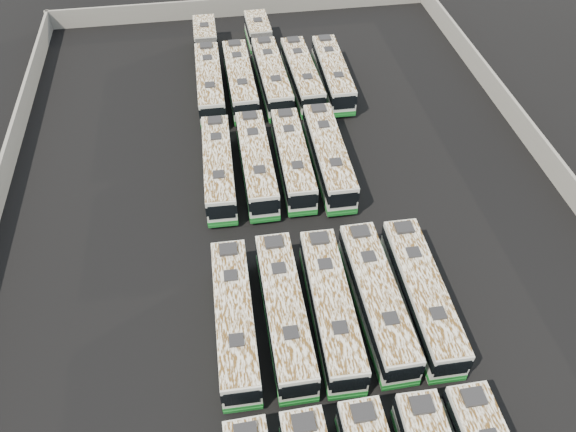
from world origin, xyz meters
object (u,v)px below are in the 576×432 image
at_px(bus_back_center, 267,61).
at_px(bus_back_right, 302,75).
at_px(bus_midfront_left, 284,312).
at_px(bus_midfront_far_left, 235,319).
at_px(bus_midfront_center, 331,307).
at_px(bus_midfront_right, 377,299).
at_px(bus_back_left, 240,80).
at_px(bus_midback_left, 256,163).
at_px(bus_back_far_right, 333,74).
at_px(bus_midback_center, 293,159).
at_px(bus_midback_far_left, 219,168).
at_px(bus_midback_right, 329,156).
at_px(bus_back_far_left, 208,67).
at_px(bus_midfront_far_right, 422,294).

xyz_separation_m(bus_back_center, bus_back_right, (3.06, -3.11, -0.05)).
bearing_deg(bus_midfront_left, bus_midfront_far_left, -179.68).
bearing_deg(bus_midfront_center, bus_back_center, 91.46).
xyz_separation_m(bus_midfront_left, bus_midfront_right, (6.03, 0.04, -0.00)).
bearing_deg(bus_back_left, bus_midback_left, -90.05).
height_order(bus_midback_left, bus_back_far_right, bus_midback_left).
height_order(bus_midfront_center, bus_midback_center, bus_midfront_center).
xyz_separation_m(bus_midback_far_left, bus_midback_center, (6.11, 0.15, -0.01)).
xyz_separation_m(bus_midback_far_left, bus_midback_right, (9.08, -0.03, 0.07)).
bearing_deg(bus_back_center, bus_back_far_left, -179.92).
bearing_deg(bus_midback_right, bus_back_right, 90.55).
bearing_deg(bus_back_far_left, bus_midfront_center, -78.22).
xyz_separation_m(bus_midfront_right, bus_midback_center, (-3.04, 14.83, -0.05)).
distance_m(bus_midback_right, bus_back_far_left, 17.97).
bearing_deg(bus_back_right, bus_midback_right, -91.52).
bearing_deg(bus_midfront_right, bus_back_center, 95.26).
relative_size(bus_midback_right, bus_back_far_right, 1.03).
bearing_deg(bus_back_far_left, bus_midback_far_left, -89.74).
bearing_deg(bus_midfront_right, bus_midfront_center, -177.75).
distance_m(bus_midfront_center, bus_midback_right, 15.10).
distance_m(bus_midfront_far_right, bus_midback_far_left, 19.12).
distance_m(bus_midback_center, bus_back_left, 12.82).
distance_m(bus_back_left, bus_back_right, 6.09).
xyz_separation_m(bus_midfront_center, bus_midback_left, (-3.01, 14.89, -0.01)).
relative_size(bus_midback_left, bus_back_center, 0.63).
height_order(bus_midback_left, bus_back_center, bus_back_center).
height_order(bus_midfront_right, bus_midback_left, bus_midfront_right).
relative_size(bus_midfront_far_left, bus_back_far_left, 0.63).
distance_m(bus_back_center, bus_back_far_right, 6.94).
bearing_deg(bus_midback_center, bus_back_center, 91.22).
relative_size(bus_midfront_center, bus_midback_left, 1.01).
bearing_deg(bus_midfront_far_right, bus_back_far_right, 90.68).
bearing_deg(bus_back_left, bus_midback_far_left, -103.86).
relative_size(bus_midfront_center, bus_back_far_right, 1.02).
height_order(bus_midfront_far_right, bus_back_right, bus_midfront_far_right).
bearing_deg(bus_midback_center, bus_midfront_right, -77.49).
bearing_deg(bus_back_left, bus_midfront_right, -77.76).
distance_m(bus_midfront_center, bus_back_left, 27.59).
height_order(bus_midback_left, bus_midback_center, bus_midback_left).
relative_size(bus_midfront_right, bus_midback_left, 1.01).
bearing_deg(bus_midback_right, bus_back_left, 116.33).
xyz_separation_m(bus_midfront_far_right, bus_midback_left, (-9.05, 14.84, -0.01)).
bearing_deg(bus_back_right, bus_midfront_far_right, -85.13).
relative_size(bus_midfront_left, bus_midback_left, 1.01).
distance_m(bus_midfront_far_left, bus_midfront_far_right, 12.17).
distance_m(bus_midback_right, bus_back_left, 14.00).
relative_size(bus_midfront_far_left, bus_back_far_right, 1.00).
height_order(bus_midfront_center, bus_midfront_far_right, bus_midfront_far_right).
height_order(bus_back_far_left, bus_back_left, bus_back_far_left).
distance_m(bus_midfront_center, bus_midback_center, 14.98).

